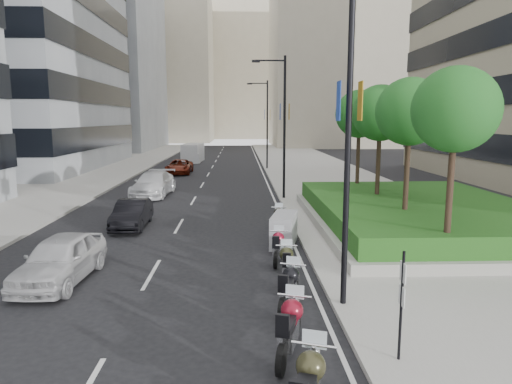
{
  "coord_description": "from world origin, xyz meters",
  "views": [
    {
      "loc": [
        1.48,
        -10.8,
        5.14
      ],
      "look_at": [
        2.18,
        8.82,
        2.0
      ],
      "focal_mm": 32.0,
      "sensor_mm": 36.0,
      "label": 1
    }
  ],
  "objects_px": {
    "motorcycle_6": "(278,219)",
    "delivery_van": "(193,153)",
    "motorcycle_4": "(278,247)",
    "car_a": "(60,259)",
    "lamp_post_1": "(282,120)",
    "motorcycle_2": "(289,287)",
    "motorcycle_1": "(290,327)",
    "lamp_post_0": "(343,122)",
    "parking_sign": "(402,300)",
    "car_d": "(179,167)",
    "lamp_post_2": "(266,120)",
    "motorcycle_5": "(284,230)",
    "car_b": "(132,214)",
    "motorcycle_3": "(286,264)",
    "car_c": "(153,184)"
  },
  "relations": [
    {
      "from": "motorcycle_3",
      "to": "parking_sign",
      "type": "bearing_deg",
      "value": -155.06
    },
    {
      "from": "motorcycle_4",
      "to": "car_d",
      "type": "distance_m",
      "value": 28.31
    },
    {
      "from": "lamp_post_0",
      "to": "delivery_van",
      "type": "xyz_separation_m",
      "value": [
        -8.37,
        43.89,
        -4.04
      ]
    },
    {
      "from": "motorcycle_1",
      "to": "motorcycle_3",
      "type": "distance_m",
      "value": 4.61
    },
    {
      "from": "motorcycle_1",
      "to": "car_b",
      "type": "distance_m",
      "value": 13.72
    },
    {
      "from": "car_b",
      "to": "delivery_van",
      "type": "bearing_deg",
      "value": 89.83
    },
    {
      "from": "motorcycle_1",
      "to": "car_c",
      "type": "height_order",
      "value": "car_c"
    },
    {
      "from": "motorcycle_4",
      "to": "car_a",
      "type": "xyz_separation_m",
      "value": [
        -7.09,
        -1.83,
        0.19
      ]
    },
    {
      "from": "lamp_post_1",
      "to": "car_a",
      "type": "relative_size",
      "value": 2.05
    },
    {
      "from": "motorcycle_4",
      "to": "car_a",
      "type": "relative_size",
      "value": 0.47
    },
    {
      "from": "motorcycle_5",
      "to": "car_b",
      "type": "height_order",
      "value": "motorcycle_5"
    },
    {
      "from": "motorcycle_6",
      "to": "delivery_van",
      "type": "distance_m",
      "value": 35.87
    },
    {
      "from": "parking_sign",
      "to": "motorcycle_5",
      "type": "bearing_deg",
      "value": 99.3
    },
    {
      "from": "lamp_post_1",
      "to": "motorcycle_6",
      "type": "height_order",
      "value": "lamp_post_1"
    },
    {
      "from": "motorcycle_5",
      "to": "car_a",
      "type": "bearing_deg",
      "value": 130.73
    },
    {
      "from": "motorcycle_4",
      "to": "motorcycle_2",
      "type": "bearing_deg",
      "value": -170.55
    },
    {
      "from": "motorcycle_1",
      "to": "motorcycle_6",
      "type": "relative_size",
      "value": 1.09
    },
    {
      "from": "motorcycle_3",
      "to": "car_b",
      "type": "bearing_deg",
      "value": 46.48
    },
    {
      "from": "motorcycle_1",
      "to": "car_d",
      "type": "bearing_deg",
      "value": 28.39
    },
    {
      "from": "lamp_post_1",
      "to": "motorcycle_1",
      "type": "xyz_separation_m",
      "value": [
        -1.58,
        -19.42,
        -4.44
      ]
    },
    {
      "from": "car_c",
      "to": "car_d",
      "type": "xyz_separation_m",
      "value": [
        0.11,
        12.6,
        -0.12
      ]
    },
    {
      "from": "lamp_post_1",
      "to": "motorcycle_2",
      "type": "bearing_deg",
      "value": -94.49
    },
    {
      "from": "parking_sign",
      "to": "motorcycle_3",
      "type": "height_order",
      "value": "parking_sign"
    },
    {
      "from": "lamp_post_2",
      "to": "motorcycle_5",
      "type": "distance_m",
      "value": 29.03
    },
    {
      "from": "lamp_post_0",
      "to": "motorcycle_2",
      "type": "xyz_separation_m",
      "value": [
        -1.33,
        0.05,
        -4.47
      ]
    },
    {
      "from": "lamp_post_1",
      "to": "lamp_post_2",
      "type": "xyz_separation_m",
      "value": [
        0.0,
        18.0,
        0.0
      ]
    },
    {
      "from": "motorcycle_3",
      "to": "motorcycle_1",
      "type": "bearing_deg",
      "value": -179.61
    },
    {
      "from": "motorcycle_6",
      "to": "car_d",
      "type": "height_order",
      "value": "car_d"
    },
    {
      "from": "lamp_post_2",
      "to": "car_d",
      "type": "bearing_deg",
      "value": -158.19
    },
    {
      "from": "motorcycle_2",
      "to": "car_b",
      "type": "bearing_deg",
      "value": 51.85
    },
    {
      "from": "parking_sign",
      "to": "motorcycle_5",
      "type": "xyz_separation_m",
      "value": [
        -1.53,
        9.32,
        -0.8
      ]
    },
    {
      "from": "motorcycle_2",
      "to": "motorcycle_3",
      "type": "height_order",
      "value": "motorcycle_2"
    },
    {
      "from": "car_a",
      "to": "delivery_van",
      "type": "xyz_separation_m",
      "value": [
        0.02,
        41.48,
        0.27
      ]
    },
    {
      "from": "lamp_post_2",
      "to": "motorcycle_3",
      "type": "height_order",
      "value": "lamp_post_2"
    },
    {
      "from": "lamp_post_0",
      "to": "delivery_van",
      "type": "height_order",
      "value": "lamp_post_0"
    },
    {
      "from": "lamp_post_1",
      "to": "motorcycle_4",
      "type": "relative_size",
      "value": 4.33
    },
    {
      "from": "motorcycle_1",
      "to": "delivery_van",
      "type": "xyz_separation_m",
      "value": [
        -6.79,
        46.31,
        0.4
      ]
    },
    {
      "from": "lamp_post_1",
      "to": "motorcycle_1",
      "type": "relative_size",
      "value": 3.94
    },
    {
      "from": "car_a",
      "to": "parking_sign",
      "type": "bearing_deg",
      "value": -27.4
    },
    {
      "from": "motorcycle_5",
      "to": "motorcycle_1",
      "type": "bearing_deg",
      "value": -171.43
    },
    {
      "from": "lamp_post_0",
      "to": "parking_sign",
      "type": "relative_size",
      "value": 3.6
    },
    {
      "from": "lamp_post_2",
      "to": "car_b",
      "type": "relative_size",
      "value": 2.27
    },
    {
      "from": "motorcycle_1",
      "to": "motorcycle_2",
      "type": "relative_size",
      "value": 1.06
    },
    {
      "from": "motorcycle_6",
      "to": "car_a",
      "type": "height_order",
      "value": "car_a"
    },
    {
      "from": "motorcycle_2",
      "to": "motorcycle_6",
      "type": "height_order",
      "value": "motorcycle_2"
    },
    {
      "from": "motorcycle_1",
      "to": "delivery_van",
      "type": "distance_m",
      "value": 46.81
    },
    {
      "from": "lamp_post_1",
      "to": "car_b",
      "type": "relative_size",
      "value": 2.27
    },
    {
      "from": "lamp_post_0",
      "to": "motorcycle_3",
      "type": "relative_size",
      "value": 4.22
    },
    {
      "from": "car_c",
      "to": "motorcycle_2",
      "type": "bearing_deg",
      "value": -65.27
    },
    {
      "from": "motorcycle_5",
      "to": "motorcycle_6",
      "type": "height_order",
      "value": "motorcycle_5"
    }
  ]
}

